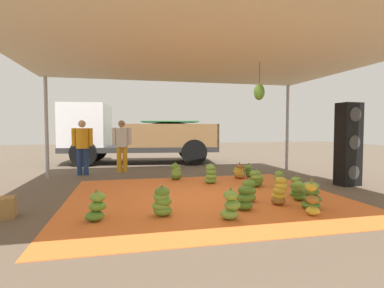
% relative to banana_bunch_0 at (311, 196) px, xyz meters
% --- Properties ---
extents(ground_plane, '(40.00, 40.00, 0.00)m').
position_rel_banana_bunch_0_xyz_m(ground_plane, '(-1.57, 4.30, -0.23)').
color(ground_plane, brown).
extents(tarp_orange, '(5.53, 4.98, 0.01)m').
position_rel_banana_bunch_0_xyz_m(tarp_orange, '(-1.57, 1.30, -0.22)').
color(tarp_orange, orange).
rests_on(tarp_orange, ground).
extents(tent_canopy, '(8.00, 7.00, 2.97)m').
position_rel_banana_bunch_0_xyz_m(tent_canopy, '(-1.56, 1.21, 2.65)').
color(tent_canopy, '#9EA0A5').
rests_on(tent_canopy, ground).
extents(banana_bunch_0, '(0.47, 0.47, 0.53)m').
position_rel_banana_bunch_0_xyz_m(banana_bunch_0, '(0.00, 0.00, 0.00)').
color(banana_bunch_0, '#518428').
rests_on(banana_bunch_0, tarp_orange).
extents(banana_bunch_1, '(0.32, 0.32, 0.57)m').
position_rel_banana_bunch_0_xyz_m(banana_bunch_1, '(-0.24, -0.36, 0.02)').
color(banana_bunch_1, gold).
rests_on(banana_bunch_1, tarp_orange).
extents(banana_bunch_2, '(0.37, 0.38, 0.56)m').
position_rel_banana_bunch_0_xyz_m(banana_bunch_2, '(-0.42, 0.36, 0.03)').
color(banana_bunch_2, '#996628').
rests_on(banana_bunch_2, tarp_orange).
extents(banana_bunch_3, '(0.48, 0.49, 0.44)m').
position_rel_banana_bunch_0_xyz_m(banana_bunch_3, '(-0.11, 2.02, -0.03)').
color(banana_bunch_3, '#477523').
rests_on(banana_bunch_3, tarp_orange).
extents(banana_bunch_4, '(0.40, 0.38, 0.50)m').
position_rel_banana_bunch_0_xyz_m(banana_bunch_4, '(-1.61, -0.28, -0.01)').
color(banana_bunch_4, '#75A83D').
rests_on(banana_bunch_4, tarp_orange).
extents(banana_bunch_5, '(0.37, 0.37, 0.43)m').
position_rel_banana_bunch_0_xyz_m(banana_bunch_5, '(0.43, 1.87, -0.03)').
color(banana_bunch_5, '#75A83D').
rests_on(banana_bunch_5, tarp_orange).
extents(banana_bunch_6, '(0.31, 0.33, 0.41)m').
position_rel_banana_bunch_0_xyz_m(banana_bunch_6, '(0.32, 3.42, -0.05)').
color(banana_bunch_6, '#477523').
rests_on(banana_bunch_6, tarp_orange).
extents(banana_bunch_7, '(0.41, 0.43, 0.53)m').
position_rel_banana_bunch_0_xyz_m(banana_bunch_7, '(-1.05, 2.67, 0.01)').
color(banana_bunch_7, '#6B9E38').
rests_on(banana_bunch_7, tarp_orange).
extents(banana_bunch_8, '(0.35, 0.37, 0.49)m').
position_rel_banana_bunch_0_xyz_m(banana_bunch_8, '(-1.84, 3.40, -0.00)').
color(banana_bunch_8, '#477523').
rests_on(banana_bunch_8, tarp_orange).
extents(banana_bunch_9, '(0.41, 0.40, 0.48)m').
position_rel_banana_bunch_0_xyz_m(banana_bunch_9, '(-3.63, 0.13, -0.02)').
color(banana_bunch_9, '#518428').
rests_on(banana_bunch_9, tarp_orange).
extents(banana_bunch_10, '(0.43, 0.43, 0.45)m').
position_rel_banana_bunch_0_xyz_m(banana_bunch_10, '(-0.87, 0.71, -0.02)').
color(banana_bunch_10, '#60932D').
rests_on(banana_bunch_10, tarp_orange).
extents(banana_bunch_11, '(0.43, 0.41, 0.51)m').
position_rel_banana_bunch_0_xyz_m(banana_bunch_11, '(-2.62, 0.15, 0.00)').
color(banana_bunch_11, '#60932D').
rests_on(banana_bunch_11, tarp_orange).
extents(banana_bunch_12, '(0.37, 0.37, 0.46)m').
position_rel_banana_bunch_0_xyz_m(banana_bunch_12, '(0.27, 0.91, -0.03)').
color(banana_bunch_12, '#6B9E38').
rests_on(banana_bunch_12, tarp_orange).
extents(banana_bunch_13, '(0.43, 0.43, 0.46)m').
position_rel_banana_bunch_0_xyz_m(banana_bunch_13, '(-1.18, 0.19, -0.02)').
color(banana_bunch_13, '#518428').
rests_on(banana_bunch_13, tarp_orange).
extents(banana_bunch_14, '(0.43, 0.40, 0.45)m').
position_rel_banana_bunch_0_xyz_m(banana_bunch_14, '(-0.04, 3.27, -0.03)').
color(banana_bunch_14, '#996628').
rests_on(banana_bunch_14, tarp_orange).
extents(banana_bunch_15, '(0.38, 0.38, 0.43)m').
position_rel_banana_bunch_0_xyz_m(banana_bunch_15, '(0.12, 0.56, -0.04)').
color(banana_bunch_15, '#518428').
rests_on(banana_bunch_15, tarp_orange).
extents(cargo_truck_main, '(6.32, 2.93, 2.40)m').
position_rel_banana_bunch_0_xyz_m(cargo_truck_main, '(-2.81, 7.87, 0.95)').
color(cargo_truck_main, '#2D2D2D').
rests_on(cargo_truck_main, ground).
extents(worker_0, '(0.62, 0.38, 1.69)m').
position_rel_banana_bunch_0_xyz_m(worker_0, '(-3.29, 5.35, 0.76)').
color(worker_0, orange).
rests_on(worker_0, ground).
extents(worker_1, '(0.61, 0.37, 1.67)m').
position_rel_banana_bunch_0_xyz_m(worker_1, '(-4.45, 4.94, 0.75)').
color(worker_1, navy).
rests_on(worker_1, ground).
extents(speaker_stack, '(0.58, 0.46, 2.06)m').
position_rel_banana_bunch_0_xyz_m(speaker_stack, '(2.23, 1.75, 0.80)').
color(speaker_stack, black).
rests_on(speaker_stack, ground).
extents(crate_0, '(0.44, 0.38, 0.33)m').
position_rel_banana_bunch_0_xyz_m(crate_0, '(-5.11, 0.59, -0.06)').
color(crate_0, olive).
rests_on(crate_0, ground).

